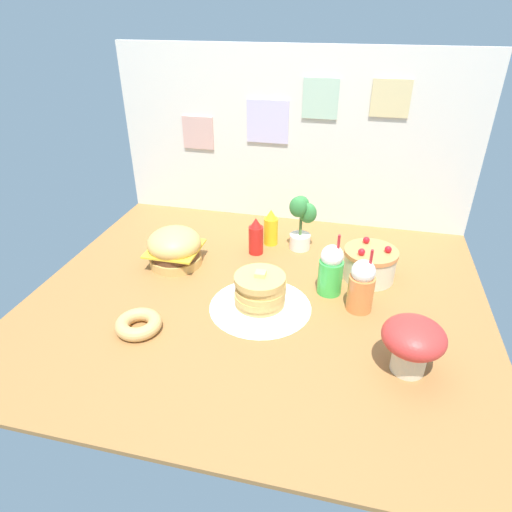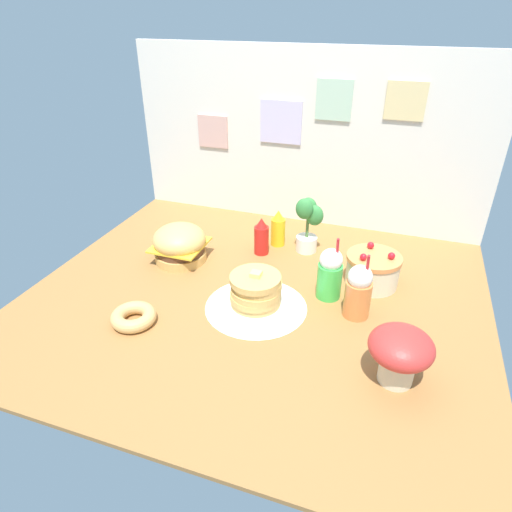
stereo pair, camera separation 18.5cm
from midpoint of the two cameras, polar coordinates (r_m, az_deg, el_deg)
ground_plane at (r=2.16m, az=2.29°, el=-5.44°), size 2.16×1.87×0.02m
back_wall at (r=2.76m, az=8.34°, el=14.63°), size 2.16×0.04×1.04m
doily_mat at (r=2.08m, az=2.56°, el=-6.60°), size 0.48×0.48×0.00m
burger at (r=2.42m, az=-7.64°, el=1.51°), size 0.29×0.29×0.21m
pancake_stack at (r=2.04m, az=2.59°, el=-4.87°), size 0.37×0.37×0.19m
layer_cake at (r=2.30m, az=16.99°, el=-1.75°), size 0.27×0.27×0.20m
ketchup_bottle at (r=2.47m, az=2.84°, el=2.39°), size 0.08×0.08×0.22m
mustard_bottle at (r=2.57m, az=4.91°, el=3.44°), size 0.08×0.08×0.22m
cream_soda_cup at (r=2.13m, az=11.94°, el=-2.29°), size 0.12×0.12×0.32m
orange_float_cup at (r=2.04m, az=15.57°, el=-4.48°), size 0.12×0.12×0.32m
donut_pink_glaze at (r=2.02m, az=-12.95°, el=-7.66°), size 0.20×0.20×0.06m
potted_plant at (r=2.49m, az=8.84°, el=4.22°), size 0.15×0.14×0.33m
mushroom_stool at (r=1.75m, az=21.01°, el=-11.46°), size 0.24×0.24×0.23m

